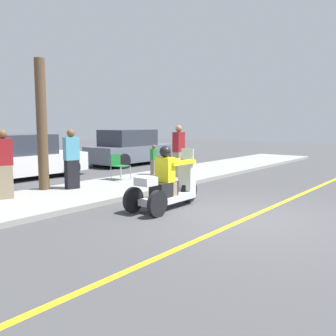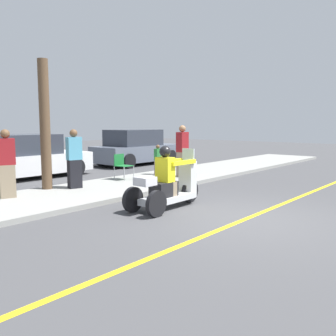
{
  "view_description": "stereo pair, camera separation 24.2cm",
  "coord_description": "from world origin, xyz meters",
  "px_view_note": "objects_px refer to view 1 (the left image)",
  "views": [
    {
      "loc": [
        -6.88,
        -3.33,
        1.94
      ],
      "look_at": [
        -0.27,
        1.85,
        0.93
      ],
      "focal_mm": 40.0,
      "sensor_mm": 36.0,
      "label": 1
    },
    {
      "loc": [
        -6.72,
        -3.52,
        1.94
      ],
      "look_at": [
        -0.27,
        1.85,
        0.93
      ],
      "focal_mm": 40.0,
      "sensor_mm": 36.0,
      "label": 2
    }
  ],
  "objects_px": {
    "spectator_mid_group": "(72,160)",
    "folding_chair_curbside": "(118,164)",
    "motorcycle_trike": "(168,186)",
    "spectator_near_curb": "(179,152)",
    "spectator_by_tree": "(4,166)",
    "spectator_far_back": "(154,160)",
    "parked_car_lot_right": "(19,158)",
    "tree_trunk": "(42,125)",
    "parked_car_lot_left": "(130,148)"
  },
  "relations": [
    {
      "from": "spectator_mid_group",
      "to": "folding_chair_curbside",
      "type": "distance_m",
      "value": 2.0
    },
    {
      "from": "motorcycle_trike",
      "to": "spectator_near_curb",
      "type": "height_order",
      "value": "spectator_near_curb"
    },
    {
      "from": "spectator_by_tree",
      "to": "folding_chair_curbside",
      "type": "bearing_deg",
      "value": 0.7
    },
    {
      "from": "motorcycle_trike",
      "to": "spectator_mid_group",
      "type": "relative_size",
      "value": 1.33
    },
    {
      "from": "spectator_far_back",
      "to": "parked_car_lot_right",
      "type": "xyz_separation_m",
      "value": [
        -3.07,
        3.55,
        0.1
      ]
    },
    {
      "from": "parked_car_lot_right",
      "to": "folding_chair_curbside",
      "type": "bearing_deg",
      "value": -67.1
    },
    {
      "from": "spectator_near_curb",
      "to": "parked_car_lot_right",
      "type": "bearing_deg",
      "value": 125.16
    },
    {
      "from": "spectator_by_tree",
      "to": "tree_trunk",
      "type": "xyz_separation_m",
      "value": [
        1.32,
        0.37,
        0.96
      ]
    },
    {
      "from": "spectator_mid_group",
      "to": "parked_car_lot_right",
      "type": "xyz_separation_m",
      "value": [
        0.52,
        3.61,
        -0.19
      ]
    },
    {
      "from": "spectator_near_curb",
      "to": "parked_car_lot_left",
      "type": "bearing_deg",
      "value": 61.86
    },
    {
      "from": "spectator_far_back",
      "to": "folding_chair_curbside",
      "type": "relative_size",
      "value": 1.29
    },
    {
      "from": "spectator_mid_group",
      "to": "tree_trunk",
      "type": "relative_size",
      "value": 0.47
    },
    {
      "from": "motorcycle_trike",
      "to": "parked_car_lot_right",
      "type": "bearing_deg",
      "value": 87.03
    },
    {
      "from": "spectator_far_back",
      "to": "folding_chair_curbside",
      "type": "bearing_deg",
      "value": 175.62
    },
    {
      "from": "folding_chair_curbside",
      "to": "tree_trunk",
      "type": "distance_m",
      "value": 2.84
    },
    {
      "from": "folding_chair_curbside",
      "to": "spectator_far_back",
      "type": "bearing_deg",
      "value": -4.38
    },
    {
      "from": "spectator_mid_group",
      "to": "folding_chair_curbside",
      "type": "relative_size",
      "value": 2.01
    },
    {
      "from": "spectator_far_back",
      "to": "spectator_near_curb",
      "type": "height_order",
      "value": "spectator_near_curb"
    },
    {
      "from": "motorcycle_trike",
      "to": "spectator_near_curb",
      "type": "xyz_separation_m",
      "value": [
        3.56,
        2.34,
        0.45
      ]
    },
    {
      "from": "tree_trunk",
      "to": "spectator_near_curb",
      "type": "bearing_deg",
      "value": -18.6
    },
    {
      "from": "motorcycle_trike",
      "to": "parked_car_lot_left",
      "type": "relative_size",
      "value": 0.5
    },
    {
      "from": "spectator_near_curb",
      "to": "tree_trunk",
      "type": "distance_m",
      "value": 4.61
    },
    {
      "from": "spectator_near_curb",
      "to": "spectator_mid_group",
      "type": "distance_m",
      "value": 3.84
    },
    {
      "from": "spectator_near_curb",
      "to": "tree_trunk",
      "type": "xyz_separation_m",
      "value": [
        -4.28,
        1.44,
        0.92
      ]
    },
    {
      "from": "spectator_far_back",
      "to": "parked_car_lot_right",
      "type": "relative_size",
      "value": 0.24
    },
    {
      "from": "spectator_near_curb",
      "to": "spectator_mid_group",
      "type": "relative_size",
      "value": 1.06
    },
    {
      "from": "motorcycle_trike",
      "to": "spectator_near_curb",
      "type": "distance_m",
      "value": 4.28
    },
    {
      "from": "parked_car_lot_left",
      "to": "spectator_by_tree",
      "type": "bearing_deg",
      "value": -156.08
    },
    {
      "from": "spectator_by_tree",
      "to": "folding_chair_curbside",
      "type": "relative_size",
      "value": 2.04
    },
    {
      "from": "parked_car_lot_left",
      "to": "parked_car_lot_right",
      "type": "bearing_deg",
      "value": -178.82
    },
    {
      "from": "spectator_by_tree",
      "to": "spectator_near_curb",
      "type": "bearing_deg",
      "value": -10.81
    },
    {
      "from": "parked_car_lot_left",
      "to": "tree_trunk",
      "type": "height_order",
      "value": "tree_trunk"
    },
    {
      "from": "folding_chair_curbside",
      "to": "parked_car_lot_right",
      "type": "bearing_deg",
      "value": 112.9
    },
    {
      "from": "motorcycle_trike",
      "to": "spectator_far_back",
      "type": "relative_size",
      "value": 2.07
    },
    {
      "from": "motorcycle_trike",
      "to": "spectator_by_tree",
      "type": "distance_m",
      "value": 4.0
    },
    {
      "from": "motorcycle_trike",
      "to": "spectator_far_back",
      "type": "height_order",
      "value": "motorcycle_trike"
    },
    {
      "from": "spectator_far_back",
      "to": "spectator_by_tree",
      "type": "bearing_deg",
      "value": 179.19
    },
    {
      "from": "spectator_mid_group",
      "to": "motorcycle_trike",
      "type": "bearing_deg",
      "value": -87.16
    },
    {
      "from": "folding_chair_curbside",
      "to": "tree_trunk",
      "type": "relative_size",
      "value": 0.23
    },
    {
      "from": "spectator_near_curb",
      "to": "spectator_by_tree",
      "type": "bearing_deg",
      "value": 169.19
    },
    {
      "from": "folding_chair_curbside",
      "to": "motorcycle_trike",
      "type": "bearing_deg",
      "value": -117.58
    },
    {
      "from": "spectator_far_back",
      "to": "parked_car_lot_right",
      "type": "bearing_deg",
      "value": 130.87
    },
    {
      "from": "motorcycle_trike",
      "to": "spectator_mid_group",
      "type": "distance_m",
      "value": 3.31
    },
    {
      "from": "spectator_by_tree",
      "to": "parked_car_lot_left",
      "type": "relative_size",
      "value": 0.38
    },
    {
      "from": "spectator_by_tree",
      "to": "folding_chair_curbside",
      "type": "xyz_separation_m",
      "value": [
        3.85,
        0.05,
        -0.3
      ]
    },
    {
      "from": "motorcycle_trike",
      "to": "tree_trunk",
      "type": "relative_size",
      "value": 0.62
    },
    {
      "from": "tree_trunk",
      "to": "motorcycle_trike",
      "type": "bearing_deg",
      "value": -79.14
    },
    {
      "from": "parked_car_lot_right",
      "to": "tree_trunk",
      "type": "xyz_separation_m",
      "value": [
        -1.08,
        -3.1,
        1.16
      ]
    },
    {
      "from": "spectator_mid_group",
      "to": "spectator_far_back",
      "type": "bearing_deg",
      "value": 0.84
    },
    {
      "from": "motorcycle_trike",
      "to": "parked_car_lot_left",
      "type": "distance_m",
      "value": 9.26
    }
  ]
}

